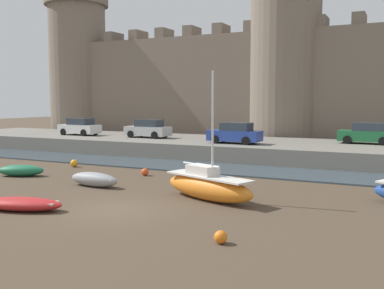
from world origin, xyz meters
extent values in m
plane|color=#4C3D2D|center=(0.00, 0.00, 0.00)|extent=(160.00, 160.00, 0.00)
cube|color=#3D4C56|center=(0.00, 12.27, 0.05)|extent=(80.00, 4.50, 0.10)
cube|color=slate|center=(0.00, 19.52, 0.64)|extent=(63.30, 10.00, 1.28)
cube|color=#7A6B5B|center=(0.00, 28.64, 5.66)|extent=(51.30, 2.80, 11.31)
cylinder|color=#7A6B5B|center=(-25.65, 28.64, 7.97)|extent=(6.77, 6.77, 15.94)
cylinder|color=#706254|center=(-25.65, 28.64, 16.44)|extent=(7.59, 7.59, 1.00)
cylinder|color=#7A6B5B|center=(0.00, 28.64, 7.97)|extent=(6.77, 6.77, 15.94)
cube|color=#746557|center=(-20.23, 28.64, 11.86)|extent=(1.10, 2.52, 1.10)
cube|color=#746557|center=(-16.85, 28.64, 11.86)|extent=(1.10, 2.52, 1.10)
cube|color=#746557|center=(-13.48, 28.64, 11.86)|extent=(1.10, 2.52, 1.10)
cube|color=#746557|center=(-10.11, 28.64, 11.86)|extent=(1.10, 2.52, 1.10)
cube|color=#746557|center=(-6.74, 28.64, 11.86)|extent=(1.10, 2.52, 1.10)
cube|color=#746557|center=(-3.37, 28.64, 11.86)|extent=(1.10, 2.52, 1.10)
cube|color=#746557|center=(3.37, 28.64, 11.86)|extent=(1.10, 2.52, 1.10)
cube|color=#746557|center=(6.74, 28.64, 11.86)|extent=(1.10, 2.52, 1.10)
ellipsoid|color=gray|center=(-3.97, 3.76, 0.39)|extent=(3.14, 1.13, 0.78)
ellipsoid|color=silver|center=(-3.97, 3.76, 0.45)|extent=(2.57, 0.89, 0.43)
cube|color=beige|center=(-4.20, 3.78, 0.49)|extent=(0.25, 0.80, 0.06)
cube|color=beige|center=(-2.77, 3.69, 0.47)|extent=(0.31, 0.53, 0.08)
ellipsoid|color=#1E6B47|center=(-10.09, 4.49, 0.35)|extent=(3.01, 2.10, 0.69)
ellipsoid|color=#339266|center=(-10.09, 4.49, 0.41)|extent=(2.45, 1.68, 0.38)
cube|color=beige|center=(-9.90, 4.58, 0.45)|extent=(0.55, 0.92, 0.06)
cube|color=beige|center=(-11.10, 4.06, 0.43)|extent=(0.49, 0.66, 0.08)
ellipsoid|color=orange|center=(2.89, 3.43, 0.58)|extent=(5.34, 3.06, 1.15)
cube|color=silver|center=(2.89, 3.43, 1.11)|extent=(4.69, 2.66, 0.08)
cube|color=silver|center=(2.52, 3.57, 1.37)|extent=(1.67, 1.32, 0.44)
cylinder|color=silver|center=(3.13, 3.34, 3.55)|extent=(0.10, 0.10, 4.80)
cylinder|color=silver|center=(2.40, 3.62, 1.60)|extent=(2.22, 0.90, 0.08)
ellipsoid|color=red|center=(-3.41, -1.81, 0.28)|extent=(3.83, 2.20, 0.56)
ellipsoid|color=#F23939|center=(-3.41, -1.81, 0.34)|extent=(3.12, 1.76, 0.31)
cube|color=beige|center=(-3.67, -1.89, 0.38)|extent=(0.49, 1.05, 0.06)
cube|color=beige|center=(-2.06, -1.41, 0.36)|extent=(0.46, 0.72, 0.08)
sphere|color=orange|center=(5.81, -2.23, 0.22)|extent=(0.44, 0.44, 0.44)
sphere|color=orange|center=(-9.68, 8.87, 0.26)|extent=(0.52, 0.52, 0.52)
sphere|color=#E04C1E|center=(-3.34, 7.92, 0.23)|extent=(0.46, 0.46, 0.46)
cube|color=silver|center=(-17.32, 18.65, 1.88)|extent=(4.17, 1.88, 0.80)
cube|color=#2D3842|center=(-17.17, 18.65, 2.58)|extent=(2.32, 1.59, 0.64)
cylinder|color=black|center=(-18.62, 17.86, 1.60)|extent=(0.65, 0.21, 0.64)
cylinder|color=black|center=(-18.55, 19.56, 1.60)|extent=(0.65, 0.21, 0.64)
cylinder|color=black|center=(-16.08, 17.75, 1.60)|extent=(0.65, 0.21, 0.64)
cylinder|color=black|center=(-16.01, 19.45, 1.60)|extent=(0.65, 0.21, 0.64)
cube|color=#B2B5B7|center=(-9.86, 18.99, 1.88)|extent=(4.17, 1.88, 0.80)
cube|color=#2D3842|center=(-9.71, 18.98, 2.58)|extent=(2.32, 1.59, 0.64)
cylinder|color=black|center=(-11.17, 18.19, 1.60)|extent=(0.65, 0.21, 0.64)
cylinder|color=black|center=(-11.09, 19.89, 1.60)|extent=(0.65, 0.21, 0.64)
cylinder|color=black|center=(-8.63, 18.09, 1.60)|extent=(0.65, 0.21, 0.64)
cylinder|color=black|center=(-8.55, 19.78, 1.60)|extent=(0.65, 0.21, 0.64)
cube|color=#1E6638|center=(8.28, 21.45, 1.88)|extent=(4.17, 1.88, 0.80)
cube|color=#2D3842|center=(8.43, 21.45, 2.58)|extent=(2.32, 1.59, 0.64)
cylinder|color=black|center=(6.97, 20.66, 1.60)|extent=(0.65, 0.21, 0.64)
cylinder|color=black|center=(7.04, 22.36, 1.60)|extent=(0.65, 0.21, 0.64)
cylinder|color=black|center=(9.51, 20.55, 1.60)|extent=(0.65, 0.21, 0.64)
cube|color=#263F99|center=(-0.98, 17.30, 1.88)|extent=(4.17, 1.88, 0.80)
cube|color=#2D3842|center=(-0.83, 17.29, 2.58)|extent=(2.32, 1.59, 0.64)
cylinder|color=black|center=(-2.28, 16.50, 1.60)|extent=(0.65, 0.21, 0.64)
cylinder|color=black|center=(-2.21, 18.20, 1.60)|extent=(0.65, 0.21, 0.64)
cylinder|color=black|center=(0.26, 16.39, 1.60)|extent=(0.65, 0.21, 0.64)
cylinder|color=black|center=(0.33, 18.09, 1.60)|extent=(0.65, 0.21, 0.64)
camera|label=1|loc=(11.12, -15.38, 4.64)|focal=42.00mm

